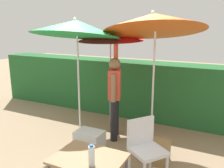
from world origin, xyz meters
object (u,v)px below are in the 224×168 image
Objects in this scene: umbrella_rainbow at (111,35)px; cooler_box at (90,144)px; chair_plastic at (145,146)px; umbrella_yellow at (154,22)px; umbrella_orange at (76,28)px; folding_table at (89,164)px; crate_cardboard at (156,151)px; person_vendor at (115,92)px; bottle_water at (92,156)px.

umbrella_rainbow reaches higher than cooler_box.
cooler_box is at bearing 170.15° from chair_plastic.
umbrella_orange is at bearing -164.69° from umbrella_yellow.
crate_cardboard is at bearing 74.47° from folding_table.
umbrella_orange is at bearing -161.13° from person_vendor.
bottle_water is at bearing -45.88° from folding_table.
bottle_water is (0.72, -2.05, -0.10)m from person_vendor.
umbrella_rainbow is 1.32m from person_vendor.
chair_plastic is (0.97, -1.01, -0.42)m from person_vendor.
cooler_box is at bearing 121.44° from folding_table.
umbrella_orange is at bearing 155.03° from chair_plastic.
umbrella_rainbow is at bearing 129.75° from chair_plastic.
umbrella_yellow reaches higher than umbrella_orange.
cooler_box is at bearing -163.13° from crate_cardboard.
folding_table is at bearing -68.56° from umbrella_rainbow.
person_vendor reaches higher than folding_table.
umbrella_yellow is 1.48m from person_vendor.
chair_plastic is 2.23× the size of crate_cardboard.
chair_plastic is 0.61m from crate_cardboard.
chair_plastic is 1.10m from cooler_box.
folding_table is (-0.37, -0.92, 0.12)m from chair_plastic.
umbrella_rainbow reaches higher than person_vendor.
umbrella_yellow is 2.09m from chair_plastic.
bottle_water is at bearing -70.75° from person_vendor.
umbrella_rainbow is 1.25m from umbrella_yellow.
umbrella_orange is 1.41m from person_vendor.
person_vendor is at bearing 84.76° from cooler_box.
umbrella_rainbow is 2.58m from crate_cardboard.
umbrella_yellow is 2.36m from cooler_box.
folding_table is at bearing -111.86° from chair_plastic.
crate_cardboard is at bearing 79.65° from bottle_water.
crate_cardboard is 1.71m from bottle_water.
umbrella_orange is at bearing -106.49° from umbrella_rainbow.
umbrella_yellow is 1.40× the size of person_vendor.
chair_plastic is at bearing -75.89° from umbrella_yellow.
person_vendor is at bearing 107.28° from folding_table.
umbrella_yellow is at bearing 87.72° from folding_table.
umbrella_orange is 1.42m from umbrella_yellow.
umbrella_orange is 0.91× the size of umbrella_yellow.
umbrella_rainbow is 2.63m from chair_plastic.
chair_plastic reaches higher than folding_table.
bottle_water reaches higher than crate_cardboard.
bottle_water is at bearing -52.32° from umbrella_orange.
chair_plastic reaches higher than crate_cardboard.
cooler_box is (-1.05, 0.18, -0.29)m from chair_plastic.
umbrella_rainbow is 5.44× the size of crate_cardboard.
chair_plastic is at bearing -50.25° from umbrella_rainbow.
umbrella_orange is 5.24× the size of cooler_box.
umbrella_yellow is 10.96× the size of bottle_water.
chair_plastic reaches higher than cooler_box.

